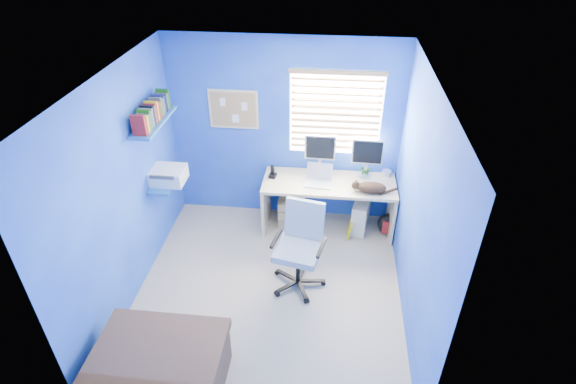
# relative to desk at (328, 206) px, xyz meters

# --- Properties ---
(floor) EXTENTS (3.00, 3.20, 0.00)m
(floor) POSITION_rel_desk_xyz_m (-0.62, -1.26, -0.37)
(floor) COLOR #BDA790
(floor) RESTS_ON ground
(ceiling) EXTENTS (3.00, 3.20, 0.00)m
(ceiling) POSITION_rel_desk_xyz_m (-0.62, -1.26, 2.13)
(ceiling) COLOR white
(ceiling) RESTS_ON wall_back
(wall_back) EXTENTS (3.00, 0.01, 2.50)m
(wall_back) POSITION_rel_desk_xyz_m (-0.62, 0.34, 0.88)
(wall_back) COLOR #1E3ABD
(wall_back) RESTS_ON ground
(wall_front) EXTENTS (3.00, 0.01, 2.50)m
(wall_front) POSITION_rel_desk_xyz_m (-0.62, -2.86, 0.88)
(wall_front) COLOR #1E3ABD
(wall_front) RESTS_ON ground
(wall_left) EXTENTS (0.01, 3.20, 2.50)m
(wall_left) POSITION_rel_desk_xyz_m (-2.12, -1.26, 0.88)
(wall_left) COLOR #1E3ABD
(wall_left) RESTS_ON ground
(wall_right) EXTENTS (0.01, 3.20, 2.50)m
(wall_right) POSITION_rel_desk_xyz_m (0.88, -1.26, 0.88)
(wall_right) COLOR #1E3ABD
(wall_right) RESTS_ON ground
(desk) EXTENTS (1.72, 0.65, 0.74)m
(desk) POSITION_rel_desk_xyz_m (0.00, 0.00, 0.00)
(desk) COLOR #C2B489
(desk) RESTS_ON floor
(laptop) EXTENTS (0.35, 0.29, 0.22)m
(laptop) POSITION_rel_desk_xyz_m (-0.14, -0.06, 0.48)
(laptop) COLOR silver
(laptop) RESTS_ON desk
(monitor_left) EXTENTS (0.40, 0.13, 0.54)m
(monitor_left) POSITION_rel_desk_xyz_m (-0.14, 0.26, 0.64)
(monitor_left) COLOR silver
(monitor_left) RESTS_ON desk
(monitor_right) EXTENTS (0.40, 0.13, 0.54)m
(monitor_right) POSITION_rel_desk_xyz_m (0.46, 0.20, 0.64)
(monitor_right) COLOR silver
(monitor_right) RESTS_ON desk
(phone) EXTENTS (0.10, 0.12, 0.17)m
(phone) POSITION_rel_desk_xyz_m (-0.75, 0.05, 0.45)
(phone) COLOR black
(phone) RESTS_ON desk
(mug) EXTENTS (0.10, 0.09, 0.10)m
(mug) POSITION_rel_desk_xyz_m (0.46, 0.22, 0.42)
(mug) COLOR #186012
(mug) RESTS_ON desk
(cd_spindle) EXTENTS (0.13, 0.13, 0.07)m
(cd_spindle) POSITION_rel_desk_xyz_m (0.74, 0.25, 0.41)
(cd_spindle) COLOR silver
(cd_spindle) RESTS_ON desk
(cat) EXTENTS (0.38, 0.22, 0.13)m
(cat) POSITION_rel_desk_xyz_m (0.52, -0.18, 0.44)
(cat) COLOR black
(cat) RESTS_ON desk
(tower_pc) EXTENTS (0.27, 0.47, 0.45)m
(tower_pc) POSITION_rel_desk_xyz_m (0.45, 0.03, -0.14)
(tower_pc) COLOR beige
(tower_pc) RESTS_ON floor
(drawer_boxes) EXTENTS (0.35, 0.28, 0.41)m
(drawer_boxes) POSITION_rel_desk_xyz_m (-0.49, 0.05, -0.17)
(drawer_boxes) COLOR tan
(drawer_boxes) RESTS_ON floor
(yellow_book) EXTENTS (0.03, 0.17, 0.24)m
(yellow_book) POSITION_rel_desk_xyz_m (0.31, -0.17, -0.25)
(yellow_book) COLOR yellow
(yellow_book) RESTS_ON floor
(backpack) EXTENTS (0.27, 0.20, 0.31)m
(backpack) POSITION_rel_desk_xyz_m (0.81, -0.04, -0.21)
(backpack) COLOR black
(backpack) RESTS_ON floor
(bed_corner) EXTENTS (1.09, 0.78, 0.52)m
(bed_corner) POSITION_rel_desk_xyz_m (-1.41, -2.56, -0.11)
(bed_corner) COLOR brown
(bed_corner) RESTS_ON floor
(office_chair) EXTENTS (0.71, 0.71, 1.03)m
(office_chair) POSITION_rel_desk_xyz_m (-0.29, -1.07, 0.01)
(office_chair) COLOR black
(office_chair) RESTS_ON floor
(window_blinds) EXTENTS (1.15, 0.05, 1.10)m
(window_blinds) POSITION_rel_desk_xyz_m (0.03, 0.31, 1.18)
(window_blinds) COLOR white
(window_blinds) RESTS_ON ground
(corkboard) EXTENTS (0.64, 0.02, 0.52)m
(corkboard) POSITION_rel_desk_xyz_m (-1.27, 0.33, 1.18)
(corkboard) COLOR #C2B489
(corkboard) RESTS_ON ground
(wall_shelves) EXTENTS (0.42, 0.90, 1.05)m
(wall_shelves) POSITION_rel_desk_xyz_m (-1.98, -0.51, 1.06)
(wall_shelves) COLOR #2460A9
(wall_shelves) RESTS_ON ground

